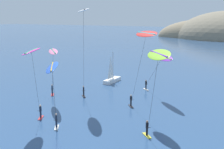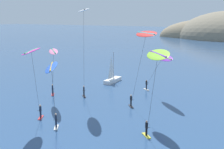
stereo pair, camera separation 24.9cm
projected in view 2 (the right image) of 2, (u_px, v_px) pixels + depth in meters
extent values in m
ellipsoid|color=#84755B|center=(212.00, 38.00, 156.47)|extent=(60.75, 26.76, 21.13)
cube|color=white|center=(113.00, 80.00, 52.90)|extent=(1.43, 4.81, 0.70)
cone|color=white|center=(118.00, 78.00, 54.98)|extent=(0.68, 2.16, 0.67)
cylinder|color=#B2B2B7|center=(114.00, 65.00, 52.57)|extent=(0.12, 0.12, 5.00)
pyramid|color=white|center=(111.00, 67.00, 51.83)|extent=(0.09, 1.80, 4.25)
cylinder|color=#A5A5AD|center=(111.00, 78.00, 52.25)|extent=(0.09, 1.80, 0.08)
cube|color=red|center=(41.00, 118.00, 34.53)|extent=(1.05, 1.51, 0.08)
cylinder|color=#192338|center=(41.00, 114.00, 34.44)|extent=(0.22, 0.22, 0.80)
cube|color=#192338|center=(40.00, 109.00, 34.29)|extent=(0.33, 0.39, 0.60)
sphere|color=beige|center=(40.00, 105.00, 34.20)|extent=(0.22, 0.22, 0.22)
cylinder|color=black|center=(40.00, 111.00, 33.97)|extent=(0.51, 0.29, 0.04)
ellipsoid|color=#D62D9E|center=(31.00, 51.00, 30.46)|extent=(3.72, 5.12, 0.72)
cylinder|color=#28D160|center=(31.00, 51.00, 30.45)|extent=(2.27, 4.22, 0.16)
cylinder|color=#333338|center=(36.00, 83.00, 32.23)|extent=(0.95, 1.81, 7.39)
cube|color=#2D2D33|center=(131.00, 106.00, 38.82)|extent=(1.23, 1.44, 0.08)
cylinder|color=black|center=(131.00, 103.00, 38.73)|extent=(0.22, 0.22, 0.80)
cube|color=black|center=(131.00, 98.00, 38.58)|extent=(0.38, 0.38, 0.60)
sphere|color=beige|center=(131.00, 95.00, 38.49)|extent=(0.22, 0.22, 0.22)
cylinder|color=black|center=(132.00, 100.00, 38.28)|extent=(0.41, 0.42, 0.04)
ellipsoid|color=red|center=(146.00, 34.00, 32.74)|extent=(4.49, 4.41, 0.81)
cylinder|color=#23D6DB|center=(146.00, 33.00, 32.73)|extent=(3.31, 3.20, 0.16)
cylinder|color=#333338|center=(138.00, 70.00, 35.52)|extent=(2.86, 2.76, 9.11)
cube|color=red|center=(53.00, 94.00, 44.58)|extent=(1.23, 1.43, 0.08)
cylinder|color=#192338|center=(53.00, 92.00, 44.49)|extent=(0.22, 0.22, 0.80)
cube|color=#192338|center=(52.00, 88.00, 44.34)|extent=(0.38, 0.38, 0.60)
sphere|color=tan|center=(52.00, 85.00, 44.25)|extent=(0.22, 0.22, 0.22)
cylinder|color=black|center=(53.00, 89.00, 44.04)|extent=(0.42, 0.41, 0.04)
ellipsoid|color=pink|center=(53.00, 51.00, 39.13)|extent=(5.22, 5.29, 0.54)
cylinder|color=#14895B|center=(53.00, 51.00, 39.12)|extent=(4.30, 4.38, 0.16)
cylinder|color=#333338|center=(53.00, 71.00, 41.59)|extent=(2.71, 2.77, 6.31)
cube|color=#2D2D33|center=(84.00, 96.00, 43.62)|extent=(1.31, 1.38, 0.08)
cylinder|color=black|center=(84.00, 94.00, 43.53)|extent=(0.22, 0.22, 0.80)
cube|color=black|center=(84.00, 89.00, 43.39)|extent=(0.36, 0.39, 0.60)
sphere|color=tan|center=(84.00, 87.00, 43.30)|extent=(0.22, 0.22, 0.22)
cylinder|color=black|center=(84.00, 90.00, 43.07)|extent=(0.47, 0.36, 0.04)
ellipsoid|color=white|center=(84.00, 10.00, 37.58)|extent=(4.68, 5.56, 0.66)
cylinder|color=black|center=(84.00, 10.00, 37.57)|extent=(3.38, 4.50, 0.16)
cylinder|color=#333338|center=(84.00, 53.00, 40.34)|extent=(1.88, 2.54, 11.89)
cube|color=silver|center=(56.00, 127.00, 31.51)|extent=(1.13, 1.49, 0.08)
cylinder|color=#192338|center=(56.00, 124.00, 31.42)|extent=(0.22, 0.22, 0.80)
cube|color=#192338|center=(56.00, 118.00, 31.27)|extent=(0.36, 0.39, 0.60)
sphere|color=beige|center=(56.00, 114.00, 31.19)|extent=(0.22, 0.22, 0.22)
cylinder|color=black|center=(56.00, 120.00, 30.96)|extent=(0.46, 0.36, 0.04)
ellipsoid|color=blue|center=(51.00, 67.00, 25.56)|extent=(3.82, 4.53, 0.83)
cylinder|color=gold|center=(51.00, 67.00, 25.55)|extent=(2.81, 3.69, 0.16)
cylinder|color=#333338|center=(54.00, 97.00, 28.27)|extent=(2.52, 3.36, 6.61)
cube|color=silver|center=(146.00, 90.00, 47.56)|extent=(1.36, 1.33, 0.08)
cylinder|color=black|center=(146.00, 87.00, 47.47)|extent=(0.22, 0.22, 0.80)
cube|color=black|center=(146.00, 83.00, 47.33)|extent=(0.38, 0.39, 0.60)
sphere|color=#9E7051|center=(147.00, 81.00, 47.24)|extent=(0.22, 0.22, 0.22)
cylinder|color=black|center=(147.00, 84.00, 47.02)|extent=(0.43, 0.40, 0.04)
ellipsoid|color=purple|center=(162.00, 57.00, 40.79)|extent=(5.16, 5.47, 0.95)
cylinder|color=#7ACC42|center=(162.00, 57.00, 40.78)|extent=(4.11, 4.48, 0.16)
cylinder|color=#333338|center=(154.00, 72.00, 43.92)|extent=(3.69, 4.03, 5.28)
cube|color=yellow|center=(146.00, 136.00, 29.36)|extent=(1.35, 1.34, 0.08)
cylinder|color=black|center=(146.00, 132.00, 29.26)|extent=(0.22, 0.22, 0.80)
cube|color=black|center=(147.00, 125.00, 29.12)|extent=(0.37, 0.39, 0.60)
sphere|color=#9E7051|center=(147.00, 122.00, 29.03)|extent=(0.22, 0.22, 0.22)
cylinder|color=black|center=(148.00, 128.00, 28.81)|extent=(0.46, 0.37, 0.04)
ellipsoid|color=#8CD12D|center=(158.00, 54.00, 24.92)|extent=(3.93, 4.44, 0.94)
cylinder|color=#722DD1|center=(158.00, 54.00, 24.91)|extent=(2.68, 3.41, 0.16)
cylinder|color=#333338|center=(152.00, 94.00, 26.87)|extent=(1.46, 1.88, 7.82)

